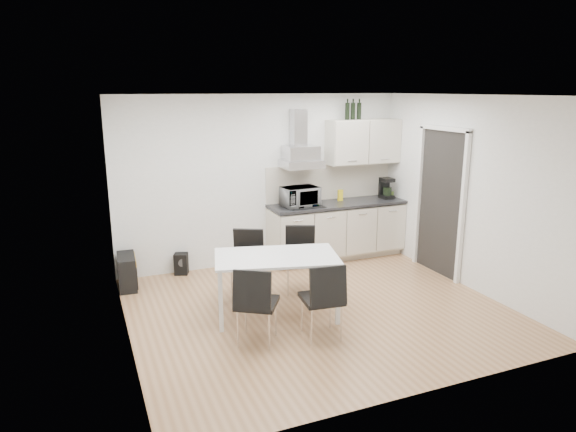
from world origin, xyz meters
name	(u,v)px	position (x,y,z in m)	size (l,w,h in m)	color
ground	(318,309)	(0.00, 0.00, 0.00)	(4.50, 4.50, 0.00)	tan
wall_back	(263,181)	(0.00, 2.00, 1.30)	(4.50, 0.10, 2.60)	white
wall_front	(423,258)	(0.00, -2.00, 1.30)	(4.50, 0.10, 2.60)	white
wall_left	(121,227)	(-2.25, 0.00, 1.30)	(0.10, 4.00, 2.60)	white
wall_right	(469,193)	(2.25, 0.00, 1.30)	(0.10, 4.00, 2.60)	white
ceiling	(321,95)	(0.00, 0.00, 2.60)	(4.50, 4.50, 0.00)	white
doorway	(439,203)	(2.21, 0.55, 1.05)	(0.08, 1.04, 2.10)	white
kitchenette	(338,207)	(1.18, 1.73, 0.83)	(2.22, 0.64, 2.52)	beige
dining_table	(276,262)	(-0.53, 0.06, 0.67)	(1.60, 1.16, 0.75)	white
chair_far_left	(247,265)	(-0.69, 0.72, 0.44)	(0.44, 0.50, 0.88)	black
chair_far_right	(301,261)	(0.03, 0.61, 0.44)	(0.44, 0.50, 0.88)	black
chair_near_left	(257,304)	(-0.97, -0.51, 0.44)	(0.44, 0.50, 0.88)	black
chair_near_right	(321,300)	(-0.28, -0.67, 0.44)	(0.44, 0.50, 0.88)	black
guitar_amp	(127,272)	(-2.11, 1.65, 0.23)	(0.27, 0.56, 0.46)	black
floor_speaker	(181,264)	(-1.32, 1.90, 0.16)	(0.19, 0.17, 0.32)	black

